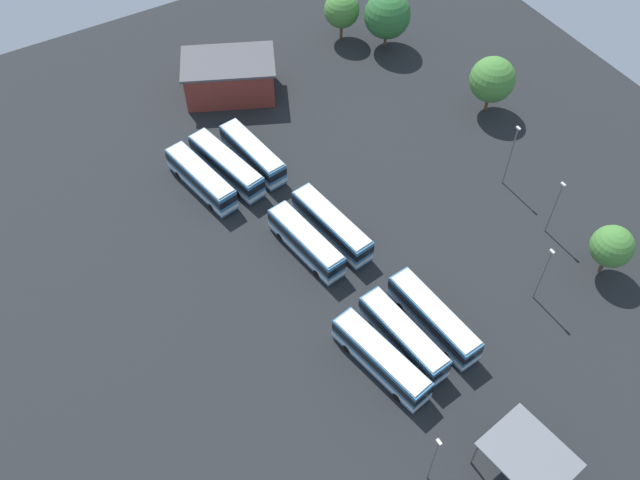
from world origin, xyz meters
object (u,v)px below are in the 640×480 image
(bus_row0_slot1, at_px, (403,336))
(lamp_post_by_building, at_px, (511,154))
(bus_row1_slot1, at_px, (306,242))
(tree_northwest, at_px, (612,246))
(lamp_post_near_entrance, at_px, (555,206))
(bus_row2_slot0, at_px, (253,154))
(bus_row2_slot2, at_px, (201,179))
(bus_row0_slot2, at_px, (381,359))
(bus_row1_slot0, at_px, (332,225))
(depot_building, at_px, (229,77))
(bus_row0_slot0, at_px, (433,318))
(maintenance_shelter, at_px, (529,455))
(tree_north_edge, at_px, (492,80))
(bus_row2_slot1, at_px, (226,165))
(tree_northeast, at_px, (387,15))
(tree_east_edge, at_px, (342,10))
(lamp_post_far_corner, at_px, (543,273))
(lamp_post_mid_lot, at_px, (433,459))

(bus_row0_slot1, height_order, lamp_post_by_building, lamp_post_by_building)
(bus_row1_slot1, bearing_deg, tree_northwest, -125.03)
(lamp_post_near_entrance, bearing_deg, lamp_post_by_building, -4.86)
(bus_row2_slot0, distance_m, bus_row2_slot2, 7.33)
(tree_northwest, bearing_deg, bus_row0_slot2, 85.28)
(bus_row1_slot1, height_order, lamp_post_by_building, lamp_post_by_building)
(bus_row0_slot1, distance_m, bus_row2_slot0, 31.19)
(bus_row1_slot0, height_order, depot_building, depot_building)
(bus_row0_slot0, bearing_deg, lamp_post_by_building, -58.00)
(bus_row2_slot0, height_order, maintenance_shelter, maintenance_shelter)
(bus_row0_slot0, bearing_deg, bus_row1_slot1, 22.53)
(depot_building, bearing_deg, tree_north_edge, -126.29)
(bus_row1_slot1, bearing_deg, bus_row2_slot1, 9.00)
(bus_row0_slot2, distance_m, lamp_post_near_entrance, 27.17)
(bus_row2_slot1, xyz_separation_m, bus_row2_slot2, (-0.48, 3.60, -0.00))
(bus_row1_slot0, distance_m, bus_row2_slot1, 16.02)
(maintenance_shelter, xyz_separation_m, lamp_post_by_building, (29.02, -22.22, 0.90))
(bus_row1_slot0, height_order, tree_northeast, tree_northeast)
(bus_row2_slot2, distance_m, lamp_post_near_entrance, 41.24)
(bus_row0_slot0, height_order, lamp_post_by_building, lamp_post_by_building)
(tree_north_edge, bearing_deg, tree_east_edge, 19.23)
(bus_row2_slot2, bearing_deg, lamp_post_near_entrance, -129.77)
(bus_row1_slot1, xyz_separation_m, lamp_post_far_corner, (-17.79, -18.10, 2.65))
(bus_row0_slot0, bearing_deg, bus_row1_slot0, 9.27)
(bus_row0_slot0, distance_m, tree_northwest, 20.96)
(bus_row1_slot1, bearing_deg, bus_row0_slot2, 176.66)
(bus_row2_slot0, height_order, tree_northwest, tree_northwest)
(lamp_post_mid_lot, relative_size, tree_north_edge, 1.01)
(lamp_post_by_building, xyz_separation_m, tree_east_edge, (35.79, 1.48, -0.18))
(bus_row1_slot0, height_order, tree_east_edge, tree_east_edge)
(tree_northwest, bearing_deg, maintenance_shelter, 119.77)
(lamp_post_mid_lot, xyz_separation_m, tree_east_edge, (60.98, -28.23, 0.29))
(bus_row2_slot0, bearing_deg, lamp_post_by_building, -126.36)
(bus_row2_slot1, bearing_deg, bus_row1_slot1, -171.00)
(bus_row1_slot0, xyz_separation_m, bus_row2_slot2, (14.30, 9.79, -0.00))
(bus_row2_slot0, xyz_separation_m, lamp_post_near_entrance, (-26.98, -24.34, 2.57))
(bus_row1_slot0, xyz_separation_m, bus_row2_slot0, (14.95, 2.49, -0.00))
(depot_building, bearing_deg, bus_row0_slot1, 176.76)
(tree_northeast, relative_size, tree_east_edge, 1.16)
(depot_building, height_order, lamp_post_far_corner, lamp_post_far_corner)
(lamp_post_near_entrance, xyz_separation_m, tree_north_edge, (20.39, -7.60, 0.69))
(bus_row1_slot0, bearing_deg, bus_row2_slot1, 22.71)
(bus_row1_slot1, bearing_deg, bus_row2_slot2, 22.01)
(bus_row2_slot1, height_order, lamp_post_by_building, lamp_post_by_building)
(lamp_post_mid_lot, bearing_deg, bus_row0_slot0, -37.47)
(lamp_post_far_corner, distance_m, tree_northwest, 8.81)
(tree_northeast, height_order, tree_east_edge, tree_northeast)
(lamp_post_near_entrance, bearing_deg, bus_row1_slot0, 61.16)
(bus_row1_slot1, distance_m, tree_northeast, 40.77)
(lamp_post_mid_lot, bearing_deg, bus_row2_slot1, -1.25)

